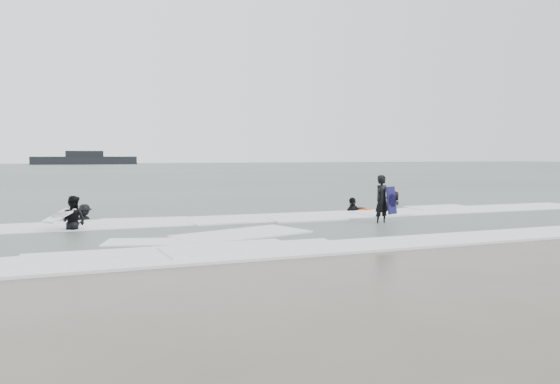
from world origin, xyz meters
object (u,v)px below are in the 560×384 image
object	(u,v)px
surfer_centre	(382,225)
surfer_right_far	(394,206)
surfer_wading	(74,231)
vessel_horizon	(85,160)
surfer_right_near	(353,212)
surfer_breaker	(85,221)

from	to	relation	value
surfer_centre	surfer_right_far	distance (m)	7.40
surfer_wading	surfer_right_far	bearing A→B (deg)	-125.00
vessel_horizon	surfer_wading	bearing A→B (deg)	-90.84
surfer_wading	surfer_right_near	size ratio (longest dim) A/B	0.95
surfer_right_far	vessel_horizon	size ratio (longest dim) A/B	0.07
surfer_centre	surfer_right_near	distance (m)	4.16
surfer_wading	vessel_horizon	world-z (taller)	vessel_horizon
surfer_wading	surfer_breaker	xyz separation A→B (m)	(0.35, 2.73, 0.00)
surfer_centre	surfer_breaker	size ratio (longest dim) A/B	1.18
surfer_breaker	surfer_right_near	distance (m)	10.72
surfer_wading	surfer_right_near	bearing A→B (deg)	-130.19
surfer_breaker	surfer_right_far	xyz separation A→B (m)	(13.98, 1.40, 0.00)
surfer_breaker	surfer_right_near	xyz separation A→B (m)	(10.70, -0.61, 0.00)
surfer_centre	surfer_right_near	world-z (taller)	surfer_right_near
surfer_centre	surfer_right_near	size ratio (longest dim) A/B	0.98
surfer_centre	surfer_breaker	world-z (taller)	surfer_centre
vessel_horizon	surfer_right_far	bearing A→B (deg)	-84.58
surfer_breaker	surfer_right_near	bearing A→B (deg)	-28.84
surfer_wading	surfer_right_near	distance (m)	11.26
surfer_centre	surfer_wading	world-z (taller)	surfer_centre
surfer_right_near	vessel_horizon	bearing A→B (deg)	-106.03
surfer_right_near	surfer_right_far	xyz separation A→B (m)	(3.28, 2.01, 0.00)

